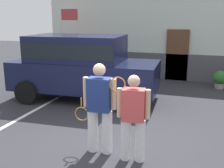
# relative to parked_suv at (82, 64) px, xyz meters

# --- Properties ---
(ground_plane) EXTENTS (40.00, 40.00, 0.00)m
(ground_plane) POSITION_rel_parked_suv_xyz_m (1.84, -3.03, -1.15)
(ground_plane) COLOR #2D2D33
(parking_stripe_0) EXTENTS (0.12, 4.40, 0.01)m
(parking_stripe_0) POSITION_rel_parked_suv_xyz_m (-0.82, -1.53, -1.14)
(parking_stripe_0) COLOR silver
(parking_stripe_0) RESTS_ON ground_plane
(house_frontage) EXTENTS (10.14, 0.40, 3.48)m
(house_frontage) POSITION_rel_parked_suv_xyz_m (1.85, 3.92, 0.49)
(house_frontage) COLOR silver
(house_frontage) RESTS_ON ground_plane
(parked_suv) EXTENTS (4.70, 2.37, 2.05)m
(parked_suv) POSITION_rel_parked_suv_xyz_m (0.00, 0.00, 0.00)
(parked_suv) COLOR #141938
(parked_suv) RESTS_ON ground_plane
(tennis_player_man) EXTENTS (0.92, 0.29, 1.78)m
(tennis_player_man) POSITION_rel_parked_suv_xyz_m (1.85, -3.21, -0.22)
(tennis_player_man) COLOR white
(tennis_player_man) RESTS_ON ground_plane
(tennis_player_woman) EXTENTS (0.75, 0.30, 1.64)m
(tennis_player_woman) POSITION_rel_parked_suv_xyz_m (2.55, -3.32, -0.29)
(tennis_player_woman) COLOR white
(tennis_player_woman) RESTS_ON ground_plane
(potted_plant_by_porch) EXTENTS (0.51, 0.51, 0.67)m
(potted_plant_by_porch) POSITION_rel_parked_suv_xyz_m (4.30, 2.83, -0.77)
(potted_plant_by_porch) COLOR gray
(potted_plant_by_porch) RESTS_ON ground_plane
(flag_pole) EXTENTS (0.80, 0.05, 2.96)m
(flag_pole) POSITION_rel_parked_suv_xyz_m (-1.99, 2.75, 0.91)
(flag_pole) COLOR silver
(flag_pole) RESTS_ON ground_plane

